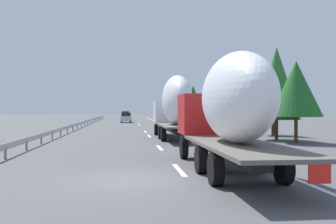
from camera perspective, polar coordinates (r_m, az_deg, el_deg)
The scene contains 20 objects.
ground_plane at distance 53.52m, azimuth -5.80°, elevation -2.13°, with size 260.00×260.00×0.00m, color #4C4C4F.
lane_stripe_0 at distance 15.79m, azimuth 1.61°, elevation -8.28°, with size 3.20×0.20×0.01m, color white.
lane_stripe_1 at distance 24.64m, azimuth -1.21°, elevation -5.14°, with size 3.20×0.20×0.01m, color white.
lane_stripe_2 at distance 35.16m, azimuth -2.69°, elevation -3.47°, with size 3.20×0.20×0.01m, color white.
lane_stripe_3 at distance 42.15m, azimuth -3.26°, elevation -2.82°, with size 3.20×0.20×0.01m, color white.
lane_stripe_4 at distance 59.45m, azimuth -4.09°, elevation -1.87°, with size 3.20×0.20×0.01m, color white.
lane_stripe_5 at distance 64.78m, azimuth -4.26°, elevation -1.68°, with size 3.20×0.20×0.01m, color white.
lane_stripe_6 at distance 66.19m, azimuth -4.30°, elevation -1.64°, with size 3.20×0.20×0.01m, color white.
edge_line_right at distance 58.80m, azimuth -0.45°, elevation -1.90°, with size 110.00×0.20×0.01m, color white.
truck_lead at distance 31.49m, azimuth 0.99°, elevation 1.01°, with size 13.13×2.55×4.94m.
truck_trailing at distance 15.31m, azimuth 8.64°, elevation 0.66°, with size 12.33×2.55×4.39m.
car_red_compact at distance 85.65m, azimuth -6.09°, elevation -0.53°, with size 4.30×1.75×1.91m.
car_silver_hatch at distance 70.58m, azimuth -6.04°, elevation -0.78°, with size 4.41×1.85×1.76m.
road_sign at distance 53.59m, azimuth 1.39°, elevation 0.24°, with size 0.10×0.90×3.20m.
tree_0 at distance 31.78m, azimuth 15.28°, elevation 4.00°, with size 3.59×3.59×7.18m.
tree_1 at distance 94.66m, azimuth 1.37°, elevation 1.18°, with size 2.63×2.63×5.96m.
tree_2 at distance 37.09m, azimuth 14.89°, elevation 2.24°, with size 2.93×2.93×5.71m.
tree_3 at distance 77.68m, azimuth 3.61°, elevation 1.97°, with size 3.62×3.62×7.00m.
tree_4 at distance 29.42m, azimuth 17.86°, elevation 3.18°, with size 3.67×3.67×5.79m.
guardrail_median at distance 56.78m, azimuth -11.88°, elevation -1.41°, with size 94.00×0.10×0.76m.
Camera 1 is at (-13.46, 0.30, 2.40)m, focal length 42.59 mm.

